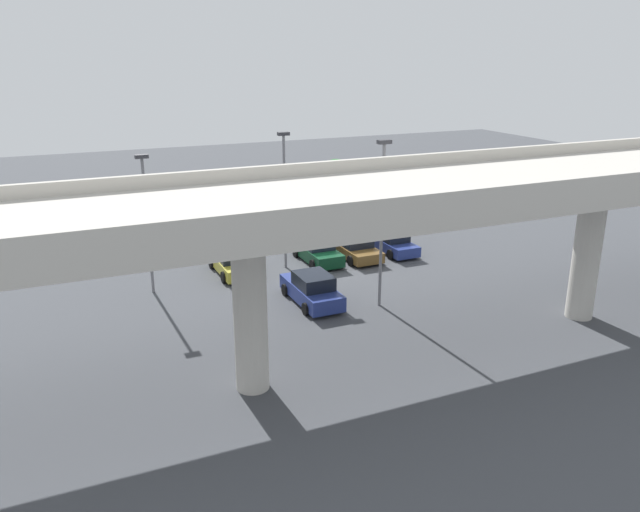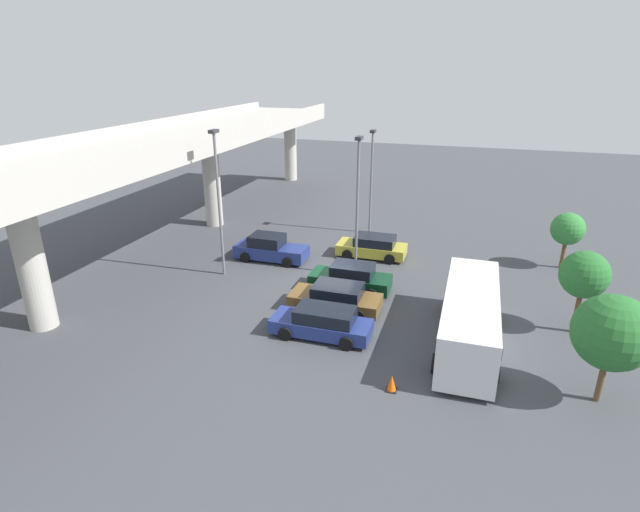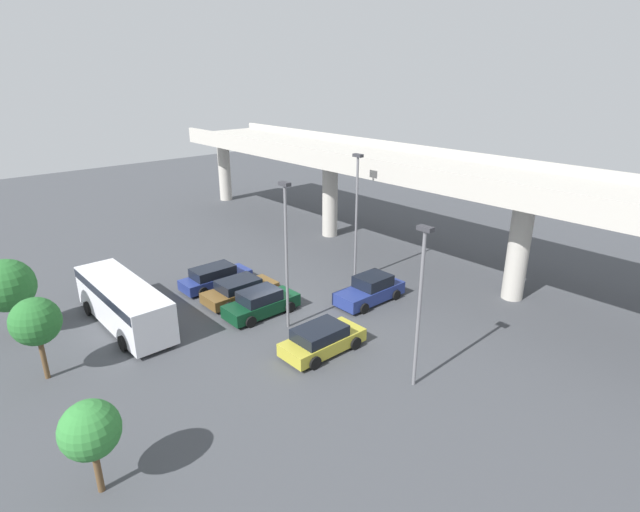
# 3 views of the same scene
# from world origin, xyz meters

# --- Properties ---
(ground_plane) EXTENTS (113.06, 113.06, 0.00)m
(ground_plane) POSITION_xyz_m (0.00, 0.00, 0.00)
(ground_plane) COLOR #424449
(highway_overpass) EXTENTS (54.10, 7.81, 8.32)m
(highway_overpass) POSITION_xyz_m (0.00, 12.54, 6.91)
(highway_overpass) COLOR #BCB7AD
(highway_overpass) RESTS_ON ground_plane
(parked_car_0) EXTENTS (2.02, 4.83, 1.49)m
(parked_car_0) POSITION_xyz_m (-5.53, -1.06, 0.72)
(parked_car_0) COLOR navy
(parked_car_0) RESTS_ON ground_plane
(parked_car_1) EXTENTS (2.23, 4.83, 1.43)m
(parked_car_1) POSITION_xyz_m (-2.66, -0.93, 0.69)
(parked_car_1) COLOR brown
(parked_car_1) RESTS_ON ground_plane
(parked_car_2) EXTENTS (2.09, 4.63, 1.62)m
(parked_car_2) POSITION_xyz_m (-0.07, -1.09, 0.76)
(parked_car_2) COLOR #0C381E
(parked_car_2) RESTS_ON ground_plane
(parked_car_3) EXTENTS (2.14, 4.80, 1.71)m
(parked_car_3) POSITION_xyz_m (3.02, 5.23, 0.77)
(parked_car_3) COLOR navy
(parked_car_3) RESTS_ON ground_plane
(parked_car_4) EXTENTS (2.22, 4.59, 1.49)m
(parked_car_4) POSITION_xyz_m (5.56, -1.18, 0.73)
(parked_car_4) COLOR gold
(parked_car_4) RESTS_ON ground_plane
(shuttle_bus) EXTENTS (8.90, 2.71, 2.60)m
(shuttle_bus) POSITION_xyz_m (-4.22, -7.76, 1.55)
(shuttle_bus) COLOR silver
(shuttle_bus) RESTS_ON ground_plane
(lamp_post_near_aisle) EXTENTS (0.70, 0.35, 7.81)m
(lamp_post_near_aisle) POSITION_xyz_m (10.63, 0.12, 4.59)
(lamp_post_near_aisle) COLOR slate
(lamp_post_near_aisle) RESTS_ON ground_plane
(lamp_post_mid_lot) EXTENTS (0.70, 0.35, 8.48)m
(lamp_post_mid_lot) POSITION_xyz_m (2.21, -0.82, 4.94)
(lamp_post_mid_lot) COLOR slate
(lamp_post_mid_lot) RESTS_ON ground_plane
(lamp_post_by_overpass) EXTENTS (0.70, 0.35, 8.84)m
(lamp_post_by_overpass) POSITION_xyz_m (-0.15, 7.03, 5.12)
(lamp_post_by_overpass) COLOR slate
(lamp_post_by_overpass) RESTS_ON ground_plane
(tree_front_left) EXTENTS (2.90, 2.90, 4.48)m
(tree_front_left) POSITION_xyz_m (-7.01, -12.78, 3.02)
(tree_front_left) COLOR brown
(tree_front_left) RESTS_ON ground_plane
(tree_front_right) EXTENTS (2.27, 2.27, 4.19)m
(tree_front_right) POSITION_xyz_m (-1.42, -12.70, 3.03)
(tree_front_right) COLOR brown
(tree_front_right) RESTS_ON ground_plane
(tree_front_far_right) EXTENTS (2.05, 2.05, 3.65)m
(tree_front_far_right) POSITION_xyz_m (7.34, -13.20, 2.60)
(tree_front_far_right) COLOR brown
(tree_front_far_right) RESTS_ON ground_plane
(traffic_cone) EXTENTS (0.44, 0.44, 0.70)m
(traffic_cone) POSITION_xyz_m (-8.80, -4.99, 0.33)
(traffic_cone) COLOR black
(traffic_cone) RESTS_ON ground_plane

